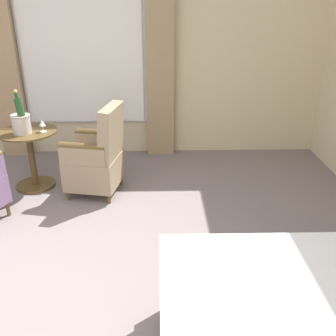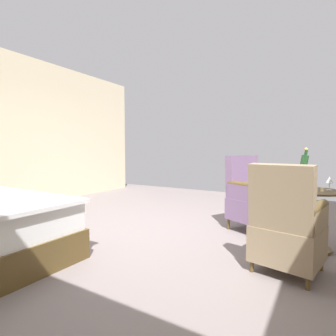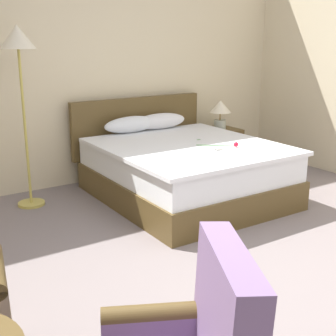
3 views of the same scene
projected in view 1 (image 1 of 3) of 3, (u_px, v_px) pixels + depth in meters
The scene contains 7 objects.
ground_plane at pixel (20, 314), 2.57m from camera, with size 7.78×7.78×0.00m, color slate.
wall_window_side at pixel (83, 42), 4.77m from camera, with size 0.27×6.40×2.97m.
side_table_round at pixel (31, 156), 4.18m from camera, with size 0.63×0.63×0.67m.
champagne_bucket at pixel (21, 121), 3.93m from camera, with size 0.20×0.20×0.47m.
wine_glass_near_bucket at pixel (42, 124), 4.00m from camera, with size 0.07×0.07×0.14m.
wine_glass_near_edge at pixel (22, 117), 4.17m from camera, with size 0.08×0.08×0.15m.
armchair_by_window at pixel (97, 158), 4.04m from camera, with size 0.64×0.66×0.99m.
Camera 1 is at (1.95, 0.97, 1.97)m, focal length 40.00 mm.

